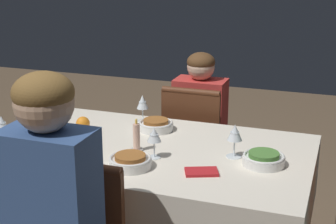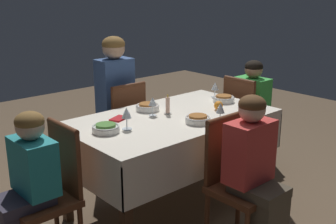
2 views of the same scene
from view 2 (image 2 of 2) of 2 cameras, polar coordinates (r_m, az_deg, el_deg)
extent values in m
plane|color=brown|center=(3.36, 0.48, -12.71)|extent=(8.00, 8.00, 0.00)
cube|color=silver|center=(3.08, 0.51, -0.90)|extent=(1.53, 0.87, 0.04)
cube|color=silver|center=(2.85, 6.36, -5.83)|extent=(1.53, 0.01, 0.28)
cube|color=silver|center=(3.44, -4.32, -1.78)|extent=(1.53, 0.01, 0.28)
cube|color=silver|center=(2.71, -11.57, -7.25)|extent=(0.01, 0.87, 0.28)
cube|color=silver|center=(3.66, 9.35, -0.85)|extent=(0.01, 0.87, 0.28)
cube|color=#3D2616|center=(2.56, -5.71, -13.79)|extent=(0.06, 0.06, 0.70)
cube|color=#3D2616|center=(3.47, 13.16, -5.76)|extent=(0.06, 0.06, 0.70)
cube|color=#3D2616|center=(3.12, -13.73, -8.43)|extent=(0.06, 0.06, 0.70)
cube|color=#3D2616|center=(3.90, 4.45, -2.85)|extent=(0.06, 0.06, 0.70)
cube|color=#562D19|center=(3.72, -6.73, -2.58)|extent=(0.37, 0.37, 0.04)
cube|color=#562D19|center=(3.52, -5.28, 0.24)|extent=(0.34, 0.03, 0.41)
cylinder|color=#562D19|center=(3.47, -5.37, 3.52)|extent=(0.33, 0.04, 0.04)
cylinder|color=#562D19|center=(4.00, -6.09, -4.61)|extent=(0.03, 0.03, 0.41)
cylinder|color=#562D19|center=(3.84, -9.89, -5.69)|extent=(0.03, 0.03, 0.41)
cylinder|color=#562D19|center=(3.77, -3.28, -5.91)|extent=(0.03, 0.03, 0.41)
cylinder|color=#562D19|center=(3.60, -7.21, -7.14)|extent=(0.03, 0.03, 0.41)
cube|color=#562D19|center=(2.63, -16.72, -11.63)|extent=(0.37, 0.37, 0.04)
cube|color=#562D19|center=(2.60, -13.79, -6.20)|extent=(0.03, 0.34, 0.41)
cylinder|color=#562D19|center=(2.53, -14.11, -1.86)|extent=(0.04, 0.33, 0.04)
cylinder|color=#562D19|center=(2.92, -14.87, -13.55)|extent=(0.03, 0.03, 0.41)
cube|color=#562D19|center=(2.69, 10.20, -10.45)|extent=(0.37, 0.37, 0.04)
cube|color=#562D19|center=(2.70, 7.64, -5.01)|extent=(0.34, 0.03, 0.41)
cylinder|color=#562D19|center=(2.63, 7.81, -0.81)|extent=(0.33, 0.04, 0.04)
cylinder|color=#562D19|center=(2.84, 14.54, -14.47)|extent=(0.03, 0.03, 0.41)
cylinder|color=#562D19|center=(2.79, 5.28, -14.60)|extent=(0.03, 0.03, 0.41)
cylinder|color=#562D19|center=(2.99, 9.48, -12.40)|extent=(0.03, 0.03, 0.41)
cube|color=#562D19|center=(3.97, 10.89, -1.53)|extent=(0.37, 0.37, 0.04)
cube|color=#562D19|center=(3.78, 9.52, 1.21)|extent=(0.03, 0.34, 0.41)
cylinder|color=#562D19|center=(3.73, 9.67, 4.28)|extent=(0.04, 0.33, 0.04)
cylinder|color=#562D19|center=(4.08, 13.81, -4.59)|extent=(0.03, 0.03, 0.41)
cylinder|color=#562D19|center=(4.25, 10.35, -3.51)|extent=(0.03, 0.03, 0.41)
cylinder|color=#562D19|center=(3.84, 11.12, -5.76)|extent=(0.03, 0.03, 0.41)
cylinder|color=#562D19|center=(4.02, 7.58, -4.55)|extent=(0.03, 0.03, 0.41)
cube|color=#4C4233|center=(3.95, -8.30, -4.70)|extent=(0.22, 0.14, 0.45)
cube|color=#4C4233|center=(3.79, -7.74, -1.45)|extent=(0.24, 0.31, 0.06)
cube|color=#38568E|center=(3.64, -7.17, 2.84)|extent=(0.30, 0.18, 0.55)
sphere|color=#D6A884|center=(3.57, -7.38, 8.58)|extent=(0.19, 0.19, 0.19)
ellipsoid|color=brown|center=(3.57, -7.40, 9.11)|extent=(0.19, 0.19, 0.13)
cube|color=#383342|center=(2.57, -19.10, -11.30)|extent=(0.31, 0.24, 0.06)
cube|color=teal|center=(2.52, -17.73, -6.95)|extent=(0.18, 0.30, 0.32)
sphere|color=beige|center=(2.44, -18.21, -1.84)|extent=(0.16, 0.16, 0.16)
ellipsoid|color=brown|center=(2.43, -18.27, -1.21)|extent=(0.16, 0.16, 0.11)
cube|color=#4C4233|center=(2.61, 12.21, -10.24)|extent=(0.24, 0.31, 0.06)
cube|color=red|center=(2.57, 10.98, -5.29)|extent=(0.30, 0.18, 0.38)
sphere|color=beige|center=(2.49, 11.31, 0.39)|extent=(0.16, 0.16, 0.16)
ellipsoid|color=brown|center=(2.48, 11.35, 1.01)|extent=(0.16, 0.16, 0.11)
cube|color=#383342|center=(4.19, 12.39, -3.64)|extent=(0.14, 0.22, 0.45)
cube|color=#383342|center=(4.04, 11.90, -0.52)|extent=(0.31, 0.24, 0.06)
cube|color=green|center=(3.92, 11.33, 2.08)|extent=(0.18, 0.30, 0.35)
sphere|color=tan|center=(3.87, 11.54, 5.65)|extent=(0.16, 0.16, 0.16)
ellipsoid|color=black|center=(3.87, 11.56, 6.06)|extent=(0.16, 0.16, 0.11)
cylinder|color=white|center=(3.22, -2.77, 0.53)|extent=(0.18, 0.18, 0.04)
torus|color=white|center=(3.21, -2.77, 0.91)|extent=(0.18, 0.18, 0.01)
cylinder|color=#995B28|center=(3.21, -2.78, 1.01)|extent=(0.13, 0.13, 0.02)
cylinder|color=white|center=(3.09, -2.07, -0.44)|extent=(0.06, 0.06, 0.00)
cylinder|color=white|center=(3.08, -2.07, 0.24)|extent=(0.01, 0.01, 0.07)
cone|color=white|center=(3.06, -2.09, 1.45)|extent=(0.06, 0.06, 0.06)
cylinder|color=white|center=(3.07, -2.08, 1.23)|extent=(0.04, 0.04, 0.03)
cylinder|color=white|center=(2.76, -8.41, -2.36)|extent=(0.18, 0.18, 0.04)
torus|color=white|center=(2.76, -8.43, -1.93)|extent=(0.18, 0.18, 0.01)
cylinder|color=#4C7F38|center=(2.75, -8.44, -1.81)|extent=(0.13, 0.13, 0.02)
cylinder|color=white|center=(2.81, -5.58, -2.30)|extent=(0.07, 0.07, 0.00)
cylinder|color=white|center=(2.79, -5.60, -1.53)|extent=(0.01, 0.01, 0.08)
cone|color=white|center=(2.77, -5.64, -0.08)|extent=(0.07, 0.07, 0.07)
cylinder|color=white|center=(2.78, -5.64, -0.36)|extent=(0.04, 0.04, 0.03)
cylinder|color=white|center=(2.93, 4.07, -1.14)|extent=(0.18, 0.18, 0.04)
torus|color=white|center=(2.92, 4.08, -0.72)|extent=(0.17, 0.17, 0.01)
cylinder|color=#995B28|center=(2.92, 4.08, -0.61)|extent=(0.13, 0.13, 0.02)
cylinder|color=white|center=(2.95, 7.04, -1.43)|extent=(0.06, 0.06, 0.00)
cylinder|color=white|center=(2.93, 7.07, -0.75)|extent=(0.01, 0.01, 0.07)
cone|color=white|center=(2.91, 7.12, 0.58)|extent=(0.06, 0.06, 0.07)
cylinder|color=white|center=(2.92, 7.11, 0.31)|extent=(0.04, 0.04, 0.03)
cylinder|color=white|center=(3.48, 7.54, 1.65)|extent=(0.18, 0.18, 0.04)
torus|color=white|center=(3.48, 7.56, 2.00)|extent=(0.17, 0.17, 0.01)
cylinder|color=#995B28|center=(3.48, 7.56, 2.09)|extent=(0.13, 0.13, 0.02)
cylinder|color=white|center=(3.63, 6.34, 2.05)|extent=(0.06, 0.06, 0.00)
cylinder|color=white|center=(3.62, 6.36, 2.55)|extent=(0.01, 0.01, 0.06)
cone|color=white|center=(3.61, 6.39, 3.52)|extent=(0.06, 0.06, 0.07)
cylinder|color=white|center=(3.61, 6.38, 3.32)|extent=(0.04, 0.04, 0.03)
cylinder|color=beige|center=(3.12, -0.04, -0.21)|extent=(0.06, 0.06, 0.01)
cylinder|color=beige|center=(3.10, -0.04, 0.92)|extent=(0.03, 0.03, 0.12)
ellipsoid|color=#F9C64C|center=(3.08, -0.04, 2.19)|extent=(0.01, 0.01, 0.03)
sphere|color=orange|center=(3.25, 6.84, 0.88)|extent=(0.07, 0.07, 0.07)
cube|color=red|center=(3.02, -6.68, -0.88)|extent=(0.16, 0.13, 0.01)
camera|label=1|loc=(4.38, -27.73, 14.24)|focal=55.00mm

